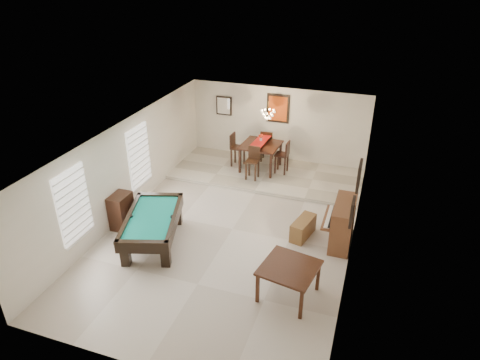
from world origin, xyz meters
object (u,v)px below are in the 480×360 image
Objects in this scene: apothecary_chest at (121,211)px; pool_table at (153,230)px; dining_chair_north at (267,145)px; chandelier at (268,111)px; piano_bench at (303,228)px; flower_vase at (261,138)px; square_table at (289,281)px; dining_table at (261,155)px; dining_chair_south at (252,163)px; dining_chair_east at (282,157)px; upright_piano at (337,222)px; dining_chair_west at (238,150)px.

pool_table is at bearing -18.49° from apothecary_chest.
chandelier reaches higher than dining_chair_north.
dining_chair_north is 1.82× the size of chandelier.
flower_vase is at bearing 122.93° from piano_bench.
apothecary_chest reaches higher than square_table.
piano_bench is 3.81m from dining_table.
dining_chair_south is (-2.11, 2.44, 0.39)m from piano_bench.
apothecary_chest is 0.86× the size of dining_chair_north.
flower_vase is 0.91m from dining_chair_east.
dining_table is 0.60m from flower_vase.
dining_table is (1.37, 4.64, 0.25)m from pool_table.
apothecary_chest is 4.95m from dining_table.
dining_chair_south is (-2.25, 4.66, 0.26)m from square_table.
piano_bench is 0.94× the size of apothecary_chest.
piano_bench is 4.05× the size of flower_vase.
piano_bench is at bearing 113.72° from dining_chair_north.
square_table is 0.91× the size of dining_table.
square_table is 1.01× the size of dining_chair_east.
dining_chair_south is (1.33, 3.89, 0.26)m from pool_table.
flower_vase is 0.95m from dining_chair_south.
pool_table is 3.73m from piano_bench.
dining_chair_north reaches higher than pool_table.
upright_piano reaches higher than square_table.
piano_bench is 0.82× the size of dining_chair_east.
dining_chair_east reaches higher than square_table.
dining_chair_west is (-2.85, 3.19, 0.43)m from piano_bench.
piano_bench is at bearing -57.07° from dining_table.
chandelier is (-1.93, 5.14, 1.82)m from square_table.
square_table is at bearing -13.66° from apothecary_chest.
dining_table reaches higher than piano_bench.
dining_chair_west is at bearing 65.38° from pool_table.
pool_table is at bearing 175.37° from dining_chair_west.
dining_chair_south is 0.93× the size of dining_chair_west.
dining_chair_north is at bearing 87.98° from flower_vase.
flower_vase reaches higher than dining_chair_north.
dining_chair_west is at bearing 118.87° from square_table.
apothecary_chest is 5.00m from flower_vase.
pool_table is 2.04× the size of square_table.
chandelier is at bearing -44.01° from dining_table.
pool_table is 4.70m from dining_chair_west.
dining_chair_east is (0.76, 0.71, 0.02)m from dining_chair_south.
upright_piano is 1.21× the size of dining_chair_west.
upright_piano is at bearing 3.81° from piano_bench.
dining_chair_north reaches higher than dining_chair_south.
pool_table is at bearing 167.90° from square_table.
dining_chair_east reaches higher than pool_table.
dining_chair_west reaches higher than dining_table.
piano_bench is 4.42m from dining_chair_north.
flower_vase is 0.20× the size of dining_chair_west.
chandelier is (0.27, -0.27, 1.59)m from dining_table.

